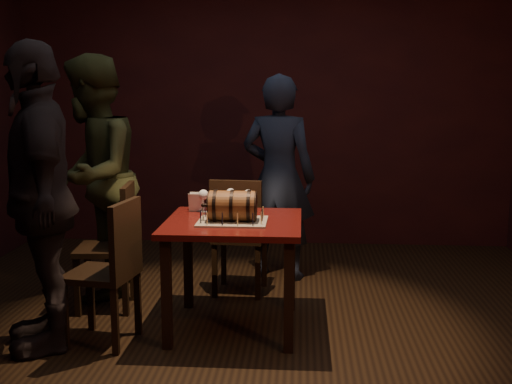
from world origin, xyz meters
TOP-DOWN VIEW (x-y plane):
  - room_shell at (0.00, 0.00)m, footprint 5.04×5.04m
  - pub_table at (-0.06, 0.09)m, footprint 0.90×0.90m
  - cake_board at (-0.06, 0.03)m, footprint 0.45×0.35m
  - barrel_cake at (-0.06, 0.03)m, footprint 0.36×0.21m
  - birthday_candles at (-0.06, 0.03)m, footprint 0.40×0.30m
  - wine_glass_left at (-0.30, 0.36)m, footprint 0.07×0.07m
  - wine_glass_mid at (-0.12, 0.43)m, footprint 0.07×0.07m
  - wine_glass_right at (0.01, 0.39)m, footprint 0.07×0.07m
  - pint_of_ale at (-0.21, 0.26)m, footprint 0.07×0.07m
  - menu_card at (-0.36, 0.37)m, footprint 0.10×0.05m
  - chair_back at (-0.10, 0.78)m, footprint 0.43×0.43m
  - chair_left_rear at (-0.97, 0.42)m, footprint 0.44×0.44m
  - chair_left_front at (-0.80, -0.23)m, footprint 0.46×0.46m
  - person_back at (0.19, 1.30)m, footprint 0.71×0.56m
  - person_left_rear at (-1.22, 0.71)m, footprint 0.77×0.95m
  - person_left_front at (-1.22, -0.28)m, footprint 0.89×1.21m

SIDE VIEW (x-z plane):
  - chair_back at x=-0.10m, z-range 0.06..0.99m
  - chair_left_rear at x=-0.97m, z-range 0.06..0.99m
  - chair_left_front at x=-0.80m, z-range 0.06..0.99m
  - pub_table at x=-0.06m, z-range 0.27..1.02m
  - cake_board at x=-0.06m, z-range 0.75..0.76m
  - birthday_candles at x=-0.06m, z-range 0.76..0.85m
  - menu_card at x=-0.36m, z-range 0.75..0.88m
  - pint_of_ale at x=-0.21m, z-range 0.75..0.90m
  - barrel_cake at x=-0.06m, z-range 0.75..0.97m
  - person_back at x=0.19m, z-range 0.00..1.73m
  - wine_glass_mid at x=-0.12m, z-range 0.79..0.95m
  - wine_glass_left at x=-0.30m, z-range 0.79..0.95m
  - wine_glass_right at x=0.01m, z-range 0.79..0.95m
  - person_left_rear at x=-1.22m, z-range 0.00..1.87m
  - person_left_front at x=-1.22m, z-range 0.00..1.91m
  - room_shell at x=0.00m, z-range 0.00..2.80m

